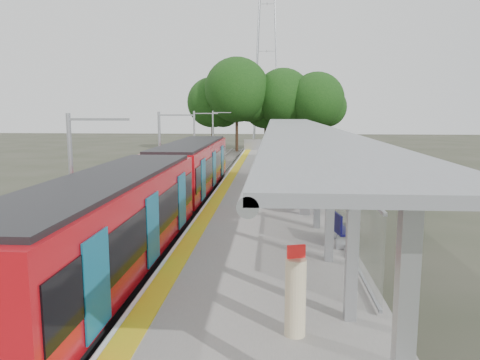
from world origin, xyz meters
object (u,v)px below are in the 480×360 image
object	(u,v)px
train	(163,189)
bench_far	(296,171)
info_pillar_near	(295,297)
litter_bin	(303,199)
bench_mid	(302,198)
info_pillar_far	(286,163)
bench_near	(337,227)

from	to	relation	value
train	bench_far	distance (m)	12.44
info_pillar_near	litter_bin	xyz separation A→B (m)	(0.91, 12.24, -0.34)
bench_mid	litter_bin	size ratio (longest dim) A/B	1.88
train	info_pillar_far	size ratio (longest dim) A/B	13.53
bench_far	info_pillar_far	world-z (taller)	info_pillar_far
info_pillar_near	info_pillar_far	world-z (taller)	info_pillar_far
bench_far	litter_bin	xyz separation A→B (m)	(-0.11, -9.49, -0.04)
info_pillar_near	litter_bin	world-z (taller)	info_pillar_near
bench_far	litter_bin	bearing A→B (deg)	-105.11
train	bench_near	xyz separation A→B (m)	(7.00, -4.35, -0.46)
train	info_pillar_far	distance (m)	13.63
info_pillar_far	train	bearing A→B (deg)	-106.19
train	bench_near	size ratio (longest dim) A/B	16.19
bench_far	info_pillar_far	size ratio (longest dim) A/B	0.73
bench_mid	info_pillar_far	world-z (taller)	info_pillar_far
bench_near	bench_far	world-z (taller)	bench_near
train	bench_mid	world-z (taller)	train
info_pillar_near	bench_near	bearing A→B (deg)	57.77
bench_near	info_pillar_near	distance (m)	6.89
info_pillar_far	litter_bin	world-z (taller)	info_pillar_far
bench_mid	bench_far	xyz separation A→B (m)	(0.21, 10.07, -0.10)
train	bench_far	bearing A→B (deg)	59.54
bench_near	bench_mid	distance (m)	5.07
info_pillar_near	bench_far	bearing A→B (deg)	69.55
train	bench_mid	bearing A→B (deg)	6.01
bench_far	train	bearing A→B (deg)	-134.91
info_pillar_near	info_pillar_far	size ratio (longest dim) A/B	0.92
bench_mid	info_pillar_near	size ratio (longest dim) A/B	0.94
bench_far	info_pillar_far	distance (m)	1.81
bench_near	info_pillar_near	world-z (taller)	info_pillar_near
bench_mid	info_pillar_far	size ratio (longest dim) A/B	0.87
bench_mid	train	bearing A→B (deg)	-152.59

